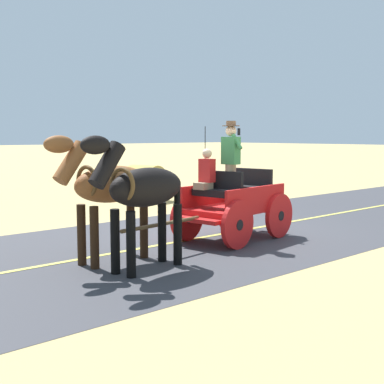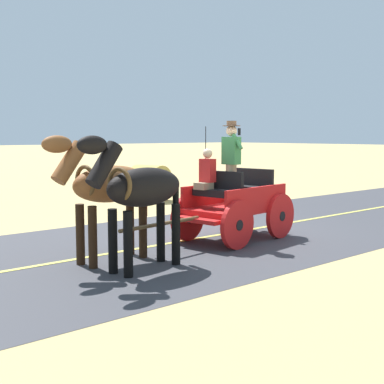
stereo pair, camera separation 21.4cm
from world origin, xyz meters
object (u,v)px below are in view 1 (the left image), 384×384
(horse_near_side, at_px, (142,190))
(horse_off_side, at_px, (108,187))
(hay_bale, at_px, (145,183))
(horse_drawn_carriage, at_px, (232,202))

(horse_near_side, distance_m, horse_off_side, 0.85)
(horse_off_side, distance_m, hay_bale, 8.82)
(horse_drawn_carriage, distance_m, horse_near_side, 3.10)
(horse_near_side, bearing_deg, hay_bale, -37.37)
(hay_bale, bearing_deg, horse_drawn_carriage, 157.60)
(hay_bale, bearing_deg, horse_off_side, 138.75)
(horse_drawn_carriage, height_order, hay_bale, horse_drawn_carriage)
(horse_off_side, bearing_deg, horse_near_side, -172.56)
(horse_near_side, bearing_deg, horse_off_side, 7.44)
(horse_near_side, relative_size, hay_bale, 1.84)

